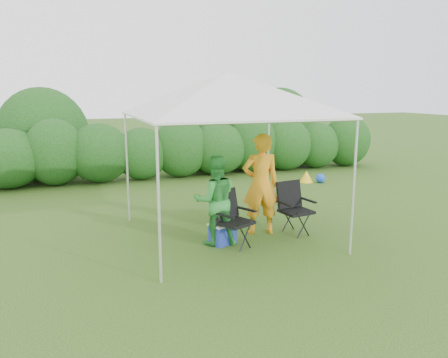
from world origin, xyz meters
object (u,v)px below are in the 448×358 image
object	(u,v)px
canopy	(227,94)
chair_left	(231,215)
cooler	(222,233)
chair_right	(293,204)
woman	(215,200)
man	(261,184)

from	to	relation	value
canopy	chair_left	bearing A→B (deg)	-102.06
cooler	canopy	bearing A→B (deg)	35.63
chair_right	woman	world-z (taller)	woman
chair_right	woman	size ratio (longest dim) A/B	0.62
canopy	man	bearing A→B (deg)	-5.63
woman	cooler	xyz separation A→B (m)	(0.11, -0.05, -0.57)
chair_left	woman	world-z (taller)	woman
woman	cooler	distance (m)	0.58
canopy	cooler	bearing A→B (deg)	-121.13
chair_left	man	distance (m)	0.91
chair_right	woman	xyz separation A→B (m)	(-1.51, -0.08, 0.22)
man	cooler	xyz separation A→B (m)	(-0.82, -0.30, -0.72)
chair_left	woman	distance (m)	0.36
canopy	chair_right	size ratio (longest dim) A/B	3.34
chair_right	man	distance (m)	0.70
chair_left	man	bearing A→B (deg)	4.92
canopy	chair_right	distance (m)	2.28
canopy	woman	xyz separation A→B (m)	(-0.33, -0.31, -1.71)
man	cooler	distance (m)	1.14
chair_left	cooler	world-z (taller)	chair_left
man	woman	size ratio (longest dim) A/B	1.20
canopy	cooler	size ratio (longest dim) A/B	6.09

